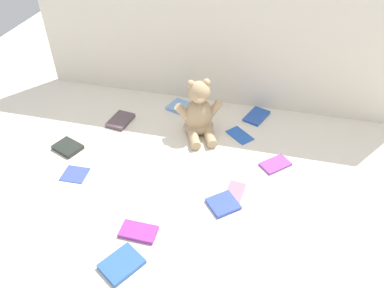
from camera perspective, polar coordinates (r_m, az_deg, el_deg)
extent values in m
plane|color=silver|center=(1.66, 1.18, -0.58)|extent=(3.20, 3.20, 0.00)
cube|color=silver|center=(1.81, 4.36, 17.10)|extent=(1.83, 0.03, 0.77)
ellipsoid|color=tan|center=(1.71, 0.99, 4.38)|extent=(0.16, 0.15, 0.17)
ellipsoid|color=tan|center=(1.74, 1.00, 2.78)|extent=(0.17, 0.16, 0.06)
sphere|color=tan|center=(1.64, 1.07, 7.92)|extent=(0.13, 0.13, 0.10)
ellipsoid|color=beige|center=(1.61, 1.31, 7.04)|extent=(0.05, 0.04, 0.03)
sphere|color=tan|center=(1.62, -0.18, 9.09)|extent=(0.05, 0.05, 0.04)
sphere|color=tan|center=(1.63, 2.21, 9.30)|extent=(0.05, 0.05, 0.04)
cylinder|color=tan|center=(1.68, -1.36, 4.87)|extent=(0.09, 0.07, 0.09)
cylinder|color=tan|center=(1.70, 3.40, 5.34)|extent=(0.09, 0.07, 0.09)
cylinder|color=tan|center=(1.67, 0.35, 0.64)|extent=(0.08, 0.11, 0.04)
cylinder|color=tan|center=(1.68, 2.78, 0.91)|extent=(0.08, 0.11, 0.04)
cube|color=#BA6C81|center=(1.48, 6.58, -7.14)|extent=(0.08, 0.12, 0.01)
cube|color=#274FAB|center=(1.87, 9.79, 4.20)|extent=(0.13, 0.16, 0.01)
cube|color=purple|center=(1.61, 12.57, -3.03)|extent=(0.14, 0.14, 0.01)
cube|color=#2F5CAF|center=(1.28, -10.66, -17.53)|extent=(0.15, 0.16, 0.02)
cube|color=#92318C|center=(1.35, -8.15, -13.08)|extent=(0.13, 0.07, 0.02)
cube|color=#79A5DD|center=(1.92, -2.02, 5.76)|extent=(0.12, 0.13, 0.02)
cube|color=#354CBF|center=(1.42, 4.76, -9.08)|extent=(0.14, 0.14, 0.01)
cube|color=blue|center=(1.74, 7.27, 1.39)|extent=(0.14, 0.13, 0.01)
cube|color=#55434C|center=(1.84, -10.83, 3.55)|extent=(0.11, 0.14, 0.02)
cube|color=#3C4EAD|center=(1.61, -17.41, -4.37)|extent=(0.10, 0.10, 0.01)
cube|color=#262C26|center=(1.74, -18.39, -0.48)|extent=(0.14, 0.13, 0.02)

